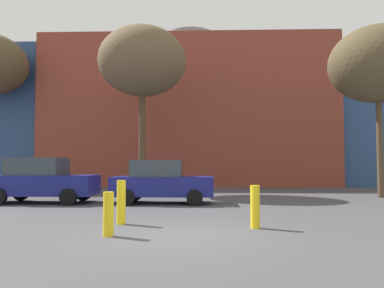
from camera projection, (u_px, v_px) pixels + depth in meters
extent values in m
plane|color=#47474C|center=(176.00, 236.00, 8.84)|extent=(200.00, 200.00, 0.00)
cube|color=brown|center=(191.00, 119.00, 33.11)|extent=(21.01, 13.67, 10.74)
cube|color=#2D4C7F|center=(32.00, 122.00, 33.55)|extent=(6.58, 12.30, 10.31)
cube|color=#2D4C7F|center=(354.00, 121.00, 32.66)|extent=(6.58, 12.30, 10.31)
cylinder|color=slate|center=(191.00, 46.00, 33.42)|extent=(4.00, 4.00, 2.00)
cube|color=navy|center=(43.00, 185.00, 16.09)|extent=(4.33, 1.85, 0.82)
cube|color=#333D47|center=(38.00, 166.00, 16.13)|extent=(2.16, 1.65, 0.72)
cylinder|color=black|center=(83.00, 193.00, 16.97)|extent=(0.66, 0.23, 0.66)
cylinder|color=black|center=(68.00, 197.00, 15.08)|extent=(0.66, 0.23, 0.66)
cylinder|color=black|center=(21.00, 193.00, 17.06)|extent=(0.66, 0.23, 0.66)
cube|color=navy|center=(163.00, 186.00, 15.92)|extent=(4.11, 1.76, 0.78)
cube|color=#333D47|center=(157.00, 168.00, 15.97)|extent=(2.06, 1.57, 0.69)
cylinder|color=black|center=(196.00, 194.00, 16.76)|extent=(0.63, 0.22, 0.63)
cylinder|color=black|center=(195.00, 198.00, 14.96)|extent=(0.63, 0.22, 0.63)
cylinder|color=black|center=(135.00, 194.00, 16.85)|extent=(0.63, 0.22, 0.63)
cylinder|color=black|center=(127.00, 198.00, 15.05)|extent=(0.63, 0.22, 0.63)
cylinder|color=brown|center=(380.00, 144.00, 18.70)|extent=(0.29, 0.29, 5.18)
ellipsoid|color=brown|center=(378.00, 64.00, 18.88)|extent=(4.70, 4.70, 3.76)
cylinder|color=brown|center=(142.00, 139.00, 21.07)|extent=(0.33, 0.33, 5.92)
ellipsoid|color=brown|center=(142.00, 61.00, 21.28)|extent=(4.82, 4.82, 3.86)
cylinder|color=yellow|center=(255.00, 207.00, 9.87)|extent=(0.24, 0.24, 1.09)
cylinder|color=yellow|center=(121.00, 202.00, 10.54)|extent=(0.24, 0.24, 1.19)
cylinder|color=yellow|center=(108.00, 214.00, 8.80)|extent=(0.24, 0.24, 1.00)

